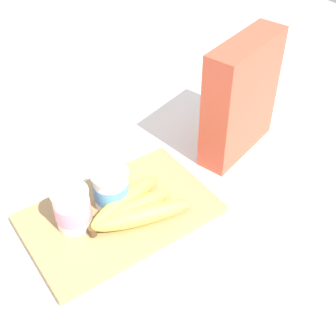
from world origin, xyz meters
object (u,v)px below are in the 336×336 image
at_px(yogurt_cup_back, 113,188).
at_px(cutting_board, 120,214).
at_px(cereal_box, 241,98).
at_px(yogurt_cup_front, 72,208).
at_px(banana_bunch, 134,209).

bearing_deg(yogurt_cup_back, cutting_board, -101.42).
bearing_deg(cereal_box, yogurt_cup_back, 165.25).
height_order(cereal_box, yogurt_cup_back, cereal_box).
bearing_deg(cereal_box, yogurt_cup_front, 165.60).
height_order(yogurt_cup_back, banana_bunch, yogurt_cup_back).
bearing_deg(yogurt_cup_front, banana_bunch, -24.56).
bearing_deg(cutting_board, cereal_box, 5.92).
bearing_deg(yogurt_cup_back, banana_bunch, -75.60).
height_order(cutting_board, banana_bunch, banana_bunch).
bearing_deg(yogurt_cup_front, yogurt_cup_back, 3.37).
xyz_separation_m(yogurt_cup_back, banana_bunch, (0.01, -0.05, -0.02)).
xyz_separation_m(cutting_board, yogurt_cup_back, (0.00, 0.02, 0.05)).
height_order(cutting_board, cereal_box, cereal_box).
relative_size(yogurt_cup_front, yogurt_cup_back, 1.05).
height_order(cutting_board, yogurt_cup_back, yogurt_cup_back).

